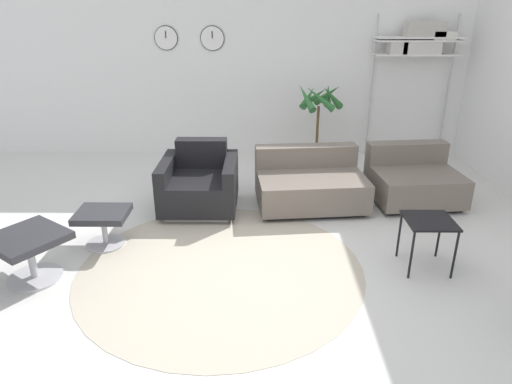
{
  "coord_description": "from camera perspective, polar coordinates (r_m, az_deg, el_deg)",
  "views": [
    {
      "loc": [
        0.1,
        -3.54,
        2.12
      ],
      "look_at": [
        0.07,
        0.22,
        0.55
      ],
      "focal_mm": 32.0,
      "sensor_mm": 36.0,
      "label": 1
    }
  ],
  "objects": [
    {
      "name": "couch_low",
      "position": [
        5.13,
        6.73,
        0.86
      ],
      "size": [
        1.24,
        0.94,
        0.61
      ],
      "rotation": [
        0.0,
        0.0,
        3.24
      ],
      "color": "black",
      "rests_on": "ground_plane"
    },
    {
      "name": "couch_second",
      "position": [
        5.51,
        19.04,
        1.3
      ],
      "size": [
        1.01,
        0.91,
        0.61
      ],
      "rotation": [
        0.0,
        0.0,
        3.24
      ],
      "color": "black",
      "rests_on": "ground_plane"
    },
    {
      "name": "side_table",
      "position": [
        4.08,
        20.81,
        -3.93
      ],
      "size": [
        0.39,
        0.39,
        0.45
      ],
      "color": "black",
      "rests_on": "ground_plane"
    },
    {
      "name": "potted_plant",
      "position": [
        6.26,
        7.72,
        7.71
      ],
      "size": [
        0.65,
        0.65,
        1.18
      ],
      "color": "brown",
      "rests_on": "ground_plane"
    },
    {
      "name": "shelf_unit",
      "position": [
        6.82,
        19.83,
        17.23
      ],
      "size": [
        1.15,
        0.28,
        1.98
      ],
      "color": "#BCBCC1",
      "rests_on": "ground_plane"
    },
    {
      "name": "ground_plane",
      "position": [
        4.13,
        -0.99,
        -8.25
      ],
      "size": [
        12.0,
        12.0,
        0.0
      ],
      "primitive_type": "plane",
      "color": "silver"
    },
    {
      "name": "round_rug",
      "position": [
        3.99,
        -4.41,
        -9.49
      ],
      "size": [
        2.45,
        2.45,
        0.01
      ],
      "color": "#BCB29E",
      "rests_on": "ground_plane"
    },
    {
      "name": "armchair_red",
      "position": [
        5.03,
        -7.05,
        0.86
      ],
      "size": [
        0.81,
        0.83,
        0.71
      ],
      "rotation": [
        0.0,
        0.0,
        3.14
      ],
      "color": "silver",
      "rests_on": "ground_plane"
    },
    {
      "name": "ottoman",
      "position": [
        4.46,
        -18.58,
        -3.36
      ],
      "size": [
        0.47,
        0.4,
        0.35
      ],
      "color": "#BCBCC1",
      "rests_on": "ground_plane"
    },
    {
      "name": "wall_back",
      "position": [
        6.72,
        -0.45,
        16.5
      ],
      "size": [
        12.0,
        0.09,
        2.8
      ],
      "color": "white",
      "rests_on": "ground_plane"
    }
  ]
}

